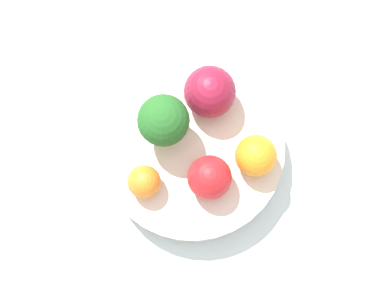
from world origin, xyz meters
TOP-DOWN VIEW (x-y plane):
  - ground_plane at (0.00, 0.00)m, footprint 6.00×6.00m
  - table_surface at (0.00, 0.00)m, footprint 1.20×1.20m
  - bowl at (0.00, 0.00)m, footprint 0.20×0.20m
  - broccoli at (0.02, 0.02)m, footprint 0.05×0.05m
  - apple_red at (-0.04, -0.01)m, footprint 0.05×0.05m
  - apple_green at (0.05, -0.03)m, footprint 0.06×0.06m
  - orange_front at (-0.03, 0.06)m, footprint 0.04×0.04m
  - orange_back at (-0.03, -0.06)m, footprint 0.04×0.04m

SIDE VIEW (x-z plane):
  - ground_plane at x=0.00m, z-range 0.00..0.00m
  - table_surface at x=0.00m, z-range 0.00..0.02m
  - bowl at x=0.00m, z-range 0.02..0.06m
  - orange_front at x=-0.03m, z-range 0.06..0.10m
  - orange_back at x=-0.03m, z-range 0.06..0.10m
  - apple_red at x=-0.04m, z-range 0.06..0.11m
  - apple_green at x=0.05m, z-range 0.06..0.12m
  - broccoli at x=0.02m, z-range 0.07..0.14m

